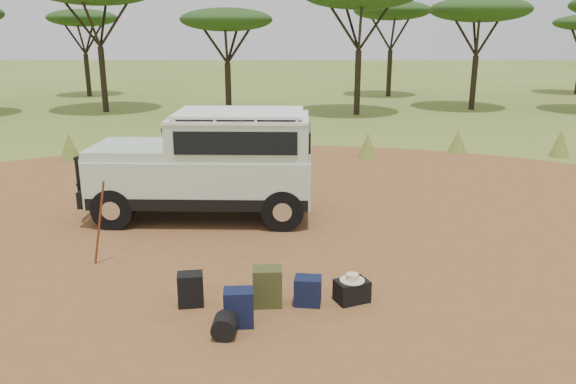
{
  "coord_description": "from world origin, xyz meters",
  "views": [
    {
      "loc": [
        0.18,
        -8.38,
        3.74
      ],
      "look_at": [
        0.4,
        1.19,
        1.0
      ],
      "focal_mm": 35.0,
      "sensor_mm": 36.0,
      "label": 1
    }
  ],
  "objects_px": {
    "duffel_navy": "(308,291)",
    "hard_case": "(352,291)",
    "backpack_black": "(191,290)",
    "backpack_olive": "(267,287)",
    "backpack_navy": "(239,308)",
    "walking_staff": "(99,224)",
    "safari_vehicle": "(210,167)"
  },
  "relations": [
    {
      "from": "duffel_navy",
      "to": "hard_case",
      "type": "bearing_deg",
      "value": 15.16
    },
    {
      "from": "hard_case",
      "to": "duffel_navy",
      "type": "bearing_deg",
      "value": 165.27
    },
    {
      "from": "backpack_black",
      "to": "backpack_olive",
      "type": "distance_m",
      "value": 1.08
    },
    {
      "from": "backpack_navy",
      "to": "duffel_navy",
      "type": "height_order",
      "value": "backpack_navy"
    },
    {
      "from": "backpack_navy",
      "to": "walking_staff",
      "type": "bearing_deg",
      "value": 136.59
    },
    {
      "from": "safari_vehicle",
      "to": "walking_staff",
      "type": "bearing_deg",
      "value": -118.77
    },
    {
      "from": "backpack_black",
      "to": "hard_case",
      "type": "relative_size",
      "value": 1.06
    },
    {
      "from": "backpack_olive",
      "to": "backpack_navy",
      "type": "bearing_deg",
      "value": -125.19
    },
    {
      "from": "safari_vehicle",
      "to": "backpack_olive",
      "type": "bearing_deg",
      "value": -70.28
    },
    {
      "from": "backpack_olive",
      "to": "hard_case",
      "type": "distance_m",
      "value": 1.22
    },
    {
      "from": "backpack_black",
      "to": "walking_staff",
      "type": "bearing_deg",
      "value": 131.33
    },
    {
      "from": "walking_staff",
      "to": "duffel_navy",
      "type": "relative_size",
      "value": 3.57
    },
    {
      "from": "duffel_navy",
      "to": "backpack_navy",
      "type": "bearing_deg",
      "value": -140.56
    },
    {
      "from": "backpack_black",
      "to": "duffel_navy",
      "type": "height_order",
      "value": "backpack_black"
    },
    {
      "from": "backpack_black",
      "to": "duffel_navy",
      "type": "bearing_deg",
      "value": -7.9
    },
    {
      "from": "backpack_black",
      "to": "backpack_navy",
      "type": "height_order",
      "value": "backpack_navy"
    },
    {
      "from": "backpack_navy",
      "to": "duffel_navy",
      "type": "distance_m",
      "value": 1.1
    },
    {
      "from": "hard_case",
      "to": "backpack_black",
      "type": "bearing_deg",
      "value": 159.99
    },
    {
      "from": "backpack_olive",
      "to": "duffel_navy",
      "type": "height_order",
      "value": "backpack_olive"
    },
    {
      "from": "walking_staff",
      "to": "hard_case",
      "type": "height_order",
      "value": "walking_staff"
    },
    {
      "from": "backpack_olive",
      "to": "duffel_navy",
      "type": "distance_m",
      "value": 0.58
    },
    {
      "from": "backpack_black",
      "to": "duffel_navy",
      "type": "relative_size",
      "value": 1.16
    },
    {
      "from": "backpack_black",
      "to": "backpack_olive",
      "type": "xyz_separation_m",
      "value": [
        1.08,
        -0.02,
        0.04
      ]
    },
    {
      "from": "walking_staff",
      "to": "duffel_navy",
      "type": "bearing_deg",
      "value": -93.49
    },
    {
      "from": "safari_vehicle",
      "to": "backpack_navy",
      "type": "xyz_separation_m",
      "value": [
        0.84,
        -4.55,
        -0.82
      ]
    },
    {
      "from": "backpack_black",
      "to": "backpack_navy",
      "type": "xyz_separation_m",
      "value": [
        0.71,
        -0.58,
        0.01
      ]
    },
    {
      "from": "backpack_navy",
      "to": "hard_case",
      "type": "bearing_deg",
      "value": 19.41
    },
    {
      "from": "safari_vehicle",
      "to": "backpack_olive",
      "type": "xyz_separation_m",
      "value": [
        1.21,
        -3.99,
        -0.79
      ]
    },
    {
      "from": "walking_staff",
      "to": "backpack_olive",
      "type": "bearing_deg",
      "value": -97.92
    },
    {
      "from": "duffel_navy",
      "to": "backpack_black",
      "type": "bearing_deg",
      "value": -172.16
    },
    {
      "from": "hard_case",
      "to": "safari_vehicle",
      "type": "bearing_deg",
      "value": 100.19
    },
    {
      "from": "safari_vehicle",
      "to": "walking_staff",
      "type": "xyz_separation_m",
      "value": [
        -1.54,
        -2.5,
        -0.34
      ]
    }
  ]
}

